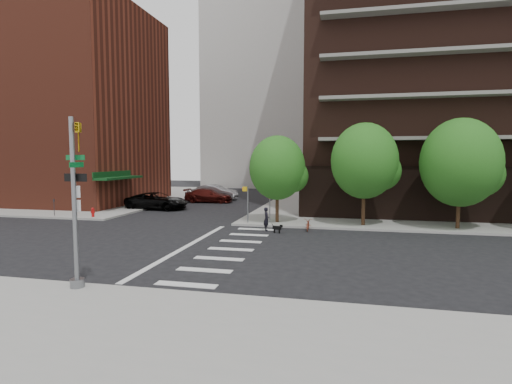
# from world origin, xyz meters

# --- Properties ---
(ground) EXTENTS (120.00, 120.00, 0.00)m
(ground) POSITION_xyz_m (0.00, 0.00, 0.00)
(ground) COLOR black
(ground) RESTS_ON ground
(sidewalk_ne) EXTENTS (39.00, 33.00, 0.15)m
(sidewalk_ne) POSITION_xyz_m (20.50, 23.50, 0.07)
(sidewalk_ne) COLOR gray
(sidewalk_ne) RESTS_ON ground
(sidewalk_nw) EXTENTS (31.00, 33.00, 0.15)m
(sidewalk_nw) POSITION_xyz_m (-24.50, 23.50, 0.07)
(sidewalk_nw) COLOR gray
(sidewalk_nw) RESTS_ON ground
(crosswalk) EXTENTS (3.85, 13.00, 0.01)m
(crosswalk) POSITION_xyz_m (2.21, -0.00, 0.01)
(crosswalk) COLOR silver
(crosswalk) RESTS_ON ground
(midrise_nw) EXTENTS (21.40, 15.50, 20.00)m
(midrise_nw) POSITION_xyz_m (-22.00, 18.00, 10.15)
(midrise_nw) COLOR maroon
(midrise_nw) RESTS_ON sidewalk_nw
(highrise_bg) EXTENTS (18.00, 14.00, 60.00)m
(highrise_bg) POSITION_xyz_m (-5.00, 48.00, 30.00)
(highrise_bg) COLOR beige
(highrise_bg) RESTS_ON ground
(tree_a) EXTENTS (4.00, 4.00, 5.90)m
(tree_a) POSITION_xyz_m (4.00, 8.50, 4.04)
(tree_a) COLOR #301E11
(tree_a) RESTS_ON sidewalk_ne
(tree_b) EXTENTS (4.50, 4.50, 6.65)m
(tree_b) POSITION_xyz_m (10.00, 8.50, 4.54)
(tree_b) COLOR #301E11
(tree_b) RESTS_ON sidewalk_ne
(tree_c) EXTENTS (5.00, 5.00, 6.80)m
(tree_c) POSITION_xyz_m (16.00, 8.50, 4.45)
(tree_c) COLOR #301E11
(tree_c) RESTS_ON sidewalk_ne
(traffic_signal) EXTENTS (0.90, 0.75, 6.00)m
(traffic_signal) POSITION_xyz_m (-0.47, -7.49, 2.70)
(traffic_signal) COLOR slate
(traffic_signal) RESTS_ON sidewalk_s
(pedestrian_signal) EXTENTS (2.18, 0.67, 2.60)m
(pedestrian_signal) POSITION_xyz_m (2.32, 7.92, 1.85)
(pedestrian_signal) COLOR slate
(pedestrian_signal) RESTS_ON sidewalk_ne
(fire_hydrant) EXTENTS (0.24, 0.24, 0.73)m
(fire_hydrant) POSITION_xyz_m (-10.50, 7.80, 0.55)
(fire_hydrant) COLOR #A50C0C
(fire_hydrant) RESTS_ON sidewalk_nw
(parking_meter) EXTENTS (0.10, 0.08, 1.32)m
(parking_meter) POSITION_xyz_m (-14.00, 7.80, 0.96)
(parking_meter) COLOR black
(parking_meter) RESTS_ON sidewalk_nw
(parked_car_black) EXTENTS (2.64, 5.70, 1.58)m
(parked_car_black) POSITION_xyz_m (-8.20, 14.13, 0.79)
(parked_car_black) COLOR black
(parked_car_black) RESTS_ON ground
(parked_car_maroon) EXTENTS (2.35, 5.23, 1.49)m
(parked_car_maroon) POSITION_xyz_m (-5.50, 20.71, 0.74)
(parked_car_maroon) COLOR #47110E
(parked_car_maroon) RESTS_ON ground
(parked_car_silver) EXTENTS (2.00, 5.30, 1.73)m
(parked_car_silver) POSITION_xyz_m (-5.74, 23.51, 0.86)
(parked_car_silver) COLOR #ACAFB4
(parked_car_silver) RESTS_ON ground
(scooter) EXTENTS (0.60, 1.60, 0.83)m
(scooter) POSITION_xyz_m (6.43, 6.35, 0.42)
(scooter) COLOR #9A422C
(scooter) RESTS_ON ground
(dog_walker) EXTENTS (0.66, 0.54, 1.54)m
(dog_walker) POSITION_xyz_m (3.78, 5.62, 0.77)
(dog_walker) COLOR black
(dog_walker) RESTS_ON ground
(dog) EXTENTS (0.66, 0.33, 0.55)m
(dog) POSITION_xyz_m (4.62, 4.98, 0.34)
(dog) COLOR black
(dog) RESTS_ON ground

